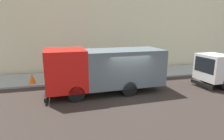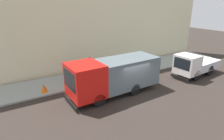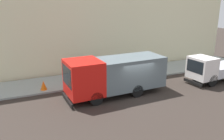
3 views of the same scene
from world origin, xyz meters
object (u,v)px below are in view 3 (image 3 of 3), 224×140
Objects in this scene: pedestrian_walking at (82,68)px; traffic_cone_orange at (44,85)px; pedestrian_standing at (112,66)px; small_flatbed_truck at (212,69)px; large_utility_truck at (115,74)px; street_sign_post at (93,67)px.

pedestrian_walking is 2.48× the size of traffic_cone_orange.
pedestrian_standing is at bearing -65.02° from pedestrian_walking.
pedestrian_standing is (4.47, 7.42, -0.07)m from small_flatbed_truck.
large_utility_truck reaches higher than small_flatbed_truck.
large_utility_truck is 5.65m from traffic_cone_orange.
large_utility_truck is 4.38m from pedestrian_walking.
pedestrian_walking is at bearing 14.53° from large_utility_truck.
traffic_cone_orange is at bearing 58.08° from large_utility_truck.
pedestrian_walking reaches higher than traffic_cone_orange.
large_utility_truck is 10.48× the size of traffic_cone_orange.
small_flatbed_truck is 8.67m from pedestrian_standing.
street_sign_post is (-1.34, 2.29, 0.54)m from pedestrian_standing.
street_sign_post is at bearing 67.23° from small_flatbed_truck.
street_sign_post reaches higher than traffic_cone_orange.
large_utility_truck is 4.39× the size of pedestrian_standing.
traffic_cone_orange is at bearing 144.51° from pedestrian_walking.
street_sign_post is at bearing -134.21° from pedestrian_walking.
pedestrian_standing reaches higher than traffic_cone_orange.
pedestrian_standing is (3.79, -1.44, -0.56)m from large_utility_truck.
small_flatbed_truck is 14.11m from traffic_cone_orange.
pedestrian_walking is 2.71m from pedestrian_standing.
pedestrian_standing is at bearing -59.66° from street_sign_post.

